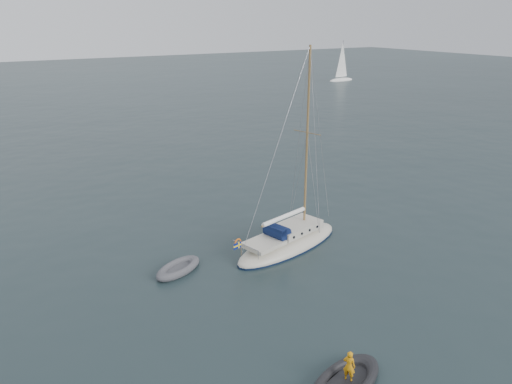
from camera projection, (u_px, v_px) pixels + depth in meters
ground at (291, 238)px, 31.14m from camera, size 300.00×300.00×0.00m
sailboat at (289, 233)px, 29.72m from camera, size 8.55×2.57×12.18m
dinghy at (178, 268)px, 27.03m from camera, size 3.08×1.39×0.44m
rib at (345, 382)px, 18.59m from camera, size 3.87×1.76×1.46m
distant_yacht_b at (342, 63)px, 106.07m from camera, size 6.68×3.56×8.85m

